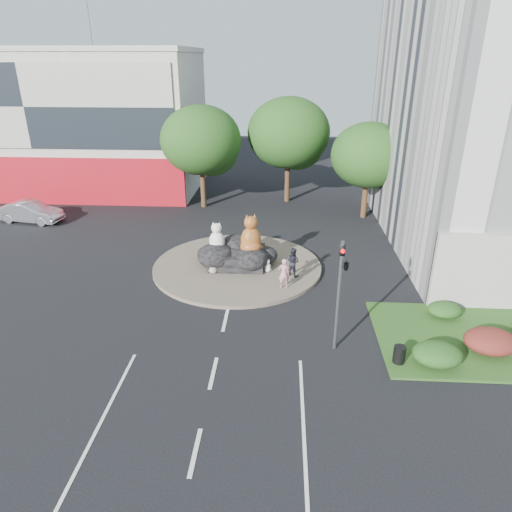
{
  "coord_description": "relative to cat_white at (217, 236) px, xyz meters",
  "views": [
    {
      "loc": [
        2.58,
        -14.7,
        11.59
      ],
      "look_at": [
        1.29,
        7.22,
        2.0
      ],
      "focal_mm": 32.0,
      "sensor_mm": 36.0,
      "label": 1
    }
  ],
  "objects": [
    {
      "name": "hedge_red",
      "position": [
        12.68,
        -7.98,
        -1.37
      ],
      "size": [
        2.2,
        1.76,
        0.99
      ],
      "primitive_type": "ellipsoid",
      "color": "#531D16",
      "rests_on": "grass_verge"
    },
    {
      "name": "parked_car",
      "position": [
        -15.32,
        7.34,
        -1.19
      ],
      "size": [
        5.02,
        2.43,
        1.58
      ],
      "primitive_type": "imported",
      "rotation": [
        0.0,
        0.0,
        1.41
      ],
      "color": "#B1B2B9",
      "rests_on": "ground"
    },
    {
      "name": "traffic_light",
      "position": [
        6.27,
        -7.99,
        1.64
      ],
      "size": [
        0.44,
        1.24,
        5.0
      ],
      "color": "#595B60",
      "rests_on": "ground"
    },
    {
      "name": "roundabout_island",
      "position": [
        1.18,
        0.02,
        -1.89
      ],
      "size": [
        10.0,
        10.0,
        0.2
      ],
      "primitive_type": "cylinder",
      "color": "brown",
      "rests_on": "ground"
    },
    {
      "name": "pedestrian_dark",
      "position": [
        4.46,
        -1.22,
        -0.96
      ],
      "size": [
        1.02,
        0.99,
        1.65
      ],
      "primitive_type": "imported",
      "rotation": [
        0.0,
        0.0,
        2.48
      ],
      "color": "black",
      "rests_on": "roundabout_island"
    },
    {
      "name": "hedge_near_green",
      "position": [
        10.18,
        -8.98,
        -1.42
      ],
      "size": [
        2.0,
        1.6,
        0.9
      ],
      "primitive_type": "ellipsoid",
      "color": "#1C3A12",
      "rests_on": "grass_verge"
    },
    {
      "name": "pedestrian_pink",
      "position": [
        3.95,
        -2.79,
        -0.95
      ],
      "size": [
        0.67,
        0.5,
        1.68
      ],
      "primitive_type": "imported",
      "rotation": [
        0.0,
        0.0,
        3.3
      ],
      "color": "#C47F84",
      "rests_on": "roundabout_island"
    },
    {
      "name": "tree_mid",
      "position": [
        4.25,
        14.08,
        3.57
      ],
      "size": [
        6.84,
        6.84,
        8.76
      ],
      "color": "#382314",
      "rests_on": "ground"
    },
    {
      "name": "kitten_white",
      "position": [
        3.01,
        -0.81,
        -1.41
      ],
      "size": [
        0.58,
        0.56,
        0.75
      ],
      "primitive_type": null,
      "rotation": [
        0.0,
        0.0,
        0.48
      ],
      "color": "white",
      "rests_on": "roundabout_island"
    },
    {
      "name": "ground",
      "position": [
        1.18,
        -9.98,
        -1.99
      ],
      "size": [
        120.0,
        120.0,
        0.0
      ],
      "primitive_type": "plane",
      "color": "black",
      "rests_on": "ground"
    },
    {
      "name": "kitten_calico",
      "position": [
        -0.1,
        -1.17,
        -1.32
      ],
      "size": [
        0.68,
        0.63,
        0.93
      ],
      "primitive_type": null,
      "rotation": [
        0.0,
        0.0,
        -0.31
      ],
      "color": "beige",
      "rests_on": "roundabout_island"
    },
    {
      "name": "rock_plinth",
      "position": [
        1.18,
        0.02,
        -1.34
      ],
      "size": [
        3.2,
        2.6,
        0.9
      ],
      "primitive_type": null,
      "color": "black",
      "rests_on": "roundabout_island"
    },
    {
      "name": "grass_verge",
      "position": [
        13.18,
        -6.98,
        -1.93
      ],
      "size": [
        10.0,
        6.0,
        0.12
      ],
      "primitive_type": "cube",
      "color": "#2E501A",
      "rests_on": "ground"
    },
    {
      "name": "tree_left",
      "position": [
        -2.75,
        12.08,
        3.26
      ],
      "size": [
        6.46,
        6.46,
        8.27
      ],
      "color": "#382314",
      "rests_on": "ground"
    },
    {
      "name": "shophouse_block",
      "position": [
        -16.83,
        17.93,
        4.2
      ],
      "size": [
        25.2,
        12.3,
        17.4
      ],
      "color": "beige",
      "rests_on": "ground"
    },
    {
      "name": "tree_right",
      "position": [
        10.25,
        10.08,
        2.64
      ],
      "size": [
        5.7,
        5.7,
        7.3
      ],
      "color": "#382314",
      "rests_on": "ground"
    },
    {
      "name": "hedge_back_green",
      "position": [
        11.68,
        -5.18,
        -1.51
      ],
      "size": [
        1.6,
        1.28,
        0.72
      ],
      "primitive_type": "ellipsoid",
      "color": "#1C3A12",
      "rests_on": "grass_verge"
    },
    {
      "name": "litter_bin",
      "position": [
        8.68,
        -8.97,
        -1.5
      ],
      "size": [
        0.52,
        0.52,
        0.74
      ],
      "primitive_type": "cylinder",
      "rotation": [
        0.0,
        0.0,
        0.06
      ],
      "color": "black",
      "rests_on": "grass_verge"
    },
    {
      "name": "cat_white",
      "position": [
        0.0,
        0.0,
        0.0
      ],
      "size": [
        1.11,
        0.97,
        1.77
      ],
      "primitive_type": null,
      "rotation": [
        0.0,
        0.0,
        -0.05
      ],
      "color": "silver",
      "rests_on": "rock_plinth"
    },
    {
      "name": "cat_tabby",
      "position": [
        2.01,
        -0.09,
        0.27
      ],
      "size": [
        1.72,
        1.62,
        2.31
      ],
      "primitive_type": null,
      "rotation": [
        0.0,
        0.0,
        0.37
      ],
      "color": "#B77726",
      "rests_on": "rock_plinth"
    },
    {
      "name": "street_lamp",
      "position": [
        13.99,
        -1.98,
        2.57
      ],
      "size": [
        2.34,
        0.22,
        8.06
      ],
      "color": "#595B60",
      "rests_on": "ground"
    }
  ]
}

